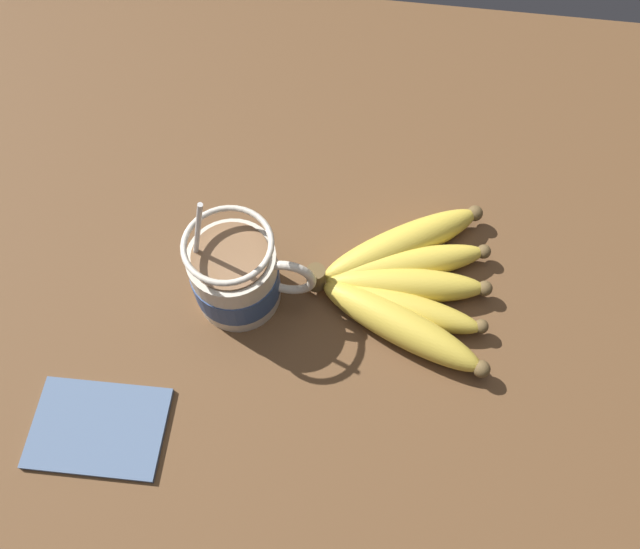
# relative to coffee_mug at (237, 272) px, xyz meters

# --- Properties ---
(table) EXTENTS (1.00, 1.00, 0.03)m
(table) POSITION_rel_coffee_mug_xyz_m (0.03, -0.00, -0.06)
(table) COLOR brown
(table) RESTS_ON ground
(coffee_mug) EXTENTS (0.14, 0.09, 0.17)m
(coffee_mug) POSITION_rel_coffee_mug_xyz_m (0.00, 0.00, 0.00)
(coffee_mug) COLOR beige
(coffee_mug) RESTS_ON table
(banana_bunch) EXTENTS (0.20, 0.22, 0.04)m
(banana_bunch) POSITION_rel_coffee_mug_xyz_m (0.17, 0.02, -0.03)
(banana_bunch) COLOR brown
(banana_bunch) RESTS_ON table
(napkin) EXTENTS (0.13, 0.09, 0.01)m
(napkin) POSITION_rel_coffee_mug_xyz_m (-0.11, -0.17, -0.04)
(napkin) COLOR slate
(napkin) RESTS_ON table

